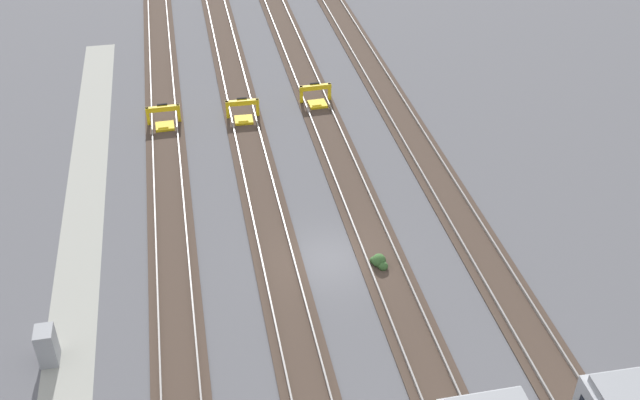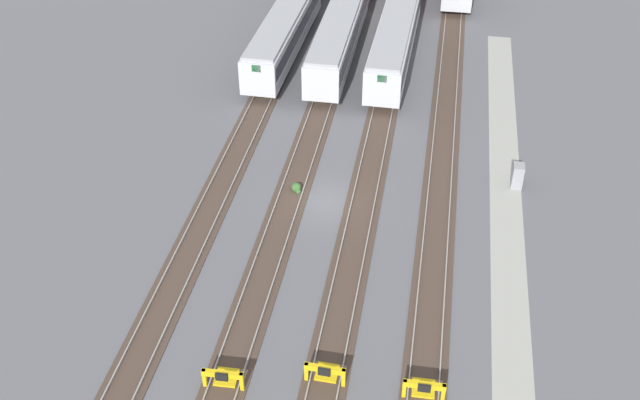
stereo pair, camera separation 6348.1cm
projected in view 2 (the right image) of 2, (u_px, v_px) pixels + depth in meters
The scene contains 14 objects.
ground_plane at pixel (326, 202), 47.33m from camera, with size 400.00×400.00×0.00m, color #5B5B60.
service_walkway at pixel (507, 221), 45.78m from camera, with size 54.00×2.00×0.01m, color #9E9E93.
rail_track_nearest at pixel (438, 213), 46.33m from camera, with size 90.00×2.24×0.21m.
rail_track_near_inner at pixel (363, 205), 46.98m from camera, with size 90.00×2.24×0.21m.
rail_track_middle at pixel (290, 198), 47.63m from camera, with size 90.00×2.24×0.21m.
rail_track_far_inner at pixel (219, 190), 48.27m from camera, with size 90.00×2.24×0.21m.
subway_car_front_row_leftmost at pixel (339, 36), 62.48m from camera, with size 18.01×2.91×3.70m.
subway_car_front_row_rightmost at pixel (395, 40), 61.83m from camera, with size 18.05×3.14×3.70m.
subway_car_back_row_leftmost at pixel (284, 32), 63.12m from camera, with size 18.05×3.18×3.70m.
bumper_stop_nearest_track at pixel (424, 388), 34.93m from camera, with size 1.36×2.00×1.22m.
bumper_stop_near_inner_track at pixel (326, 372), 35.69m from camera, with size 1.37×2.01×1.22m.
bumper_stop_middle_track at pixel (224, 377), 35.45m from camera, with size 1.37×2.01×1.22m.
electrical_cabinet at pixel (518, 176), 48.28m from camera, with size 0.90×0.73×1.60m.
weed_clump at pixel (296, 188), 48.18m from camera, with size 0.92×0.70×0.64m.
Camera 2 is at (-37.29, -6.15, 28.49)m, focal length 42.00 mm.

